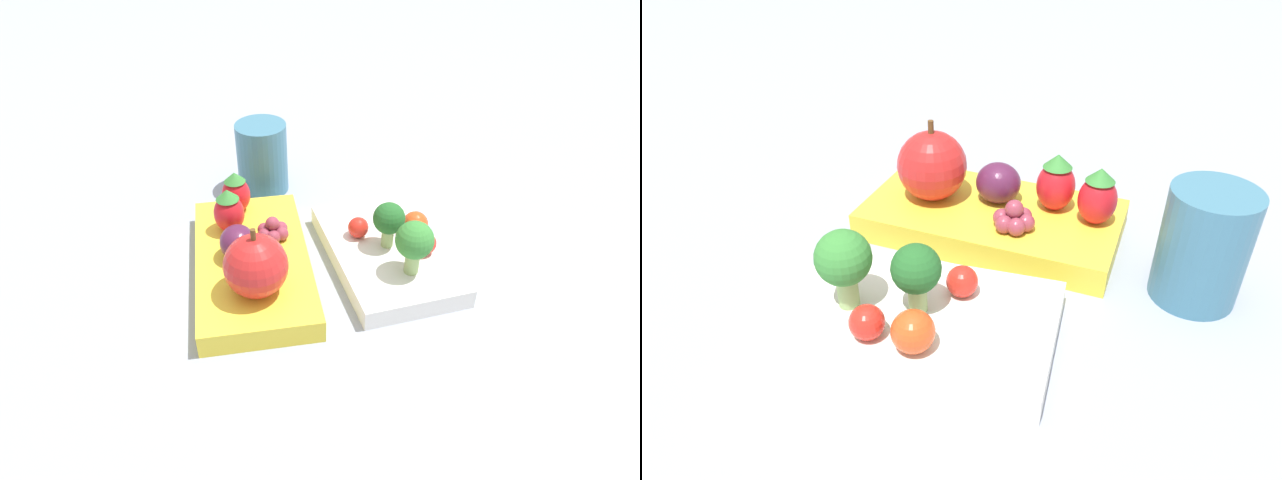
# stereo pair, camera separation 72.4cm
# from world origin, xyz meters

# --- Properties ---
(ground_plane) EXTENTS (4.00, 4.00, 0.00)m
(ground_plane) POSITION_xyz_m (0.00, 0.00, 0.00)
(ground_plane) COLOR #939EB2
(bento_box_savoury) EXTENTS (0.20, 0.13, 0.02)m
(bento_box_savoury) POSITION_xyz_m (-0.00, 0.07, 0.01)
(bento_box_savoury) COLOR white
(bento_box_savoury) RESTS_ON ground_plane
(bento_box_fruit) EXTENTS (0.22, 0.12, 0.02)m
(bento_box_fruit) POSITION_xyz_m (-0.00, -0.07, 0.01)
(bento_box_fruit) COLOR yellow
(bento_box_fruit) RESTS_ON ground_plane
(broccoli_floret_0) EXTENTS (0.03, 0.03, 0.05)m
(broccoli_floret_0) POSITION_xyz_m (0.00, 0.07, 0.05)
(broccoli_floret_0) COLOR #93B770
(broccoli_floret_0) RESTS_ON bento_box_savoury
(broccoli_floret_1) EXTENTS (0.04, 0.04, 0.06)m
(broccoli_floret_1) POSITION_xyz_m (0.05, 0.08, 0.06)
(broccoli_floret_1) COLOR #93B770
(broccoli_floret_1) RESTS_ON bento_box_savoury
(cherry_tomato_0) EXTENTS (0.03, 0.03, 0.03)m
(cherry_tomato_0) POSITION_xyz_m (-0.01, 0.10, 0.03)
(cherry_tomato_0) COLOR #DB4C1E
(cherry_tomato_0) RESTS_ON bento_box_savoury
(cherry_tomato_1) EXTENTS (0.02, 0.02, 0.02)m
(cherry_tomato_1) POSITION_xyz_m (0.02, 0.10, 0.03)
(cherry_tomato_1) COLOR red
(cherry_tomato_1) RESTS_ON bento_box_savoury
(cherry_tomato_2) EXTENTS (0.02, 0.02, 0.02)m
(cherry_tomato_2) POSITION_xyz_m (-0.02, 0.04, 0.03)
(cherry_tomato_2) COLOR red
(cherry_tomato_2) RESTS_ON bento_box_savoury
(apple) EXTENTS (0.06, 0.06, 0.07)m
(apple) POSITION_xyz_m (0.05, -0.07, 0.05)
(apple) COLOR red
(apple) RESTS_ON bento_box_fruit
(strawberry_0) EXTENTS (0.03, 0.03, 0.05)m
(strawberry_0) POSITION_xyz_m (-0.05, -0.09, 0.05)
(strawberry_0) COLOR red
(strawberry_0) RESTS_ON bento_box_fruit
(strawberry_1) EXTENTS (0.03, 0.03, 0.05)m
(strawberry_1) POSITION_xyz_m (-0.08, -0.08, 0.05)
(strawberry_1) COLOR red
(strawberry_1) RESTS_ON bento_box_fruit
(plum) EXTENTS (0.04, 0.04, 0.03)m
(plum) POSITION_xyz_m (-0.00, -0.08, 0.04)
(plum) COLOR #511E42
(plum) RESTS_ON bento_box_fruit
(grape_cluster) EXTENTS (0.03, 0.03, 0.03)m
(grape_cluster) POSITION_xyz_m (-0.03, -0.05, 0.03)
(grape_cluster) COLOR #93384C
(grape_cluster) RESTS_ON bento_box_fruit
(drinking_cup) EXTENTS (0.06, 0.06, 0.09)m
(drinking_cup) POSITION_xyz_m (-0.17, -0.05, 0.04)
(drinking_cup) COLOR teal
(drinking_cup) RESTS_ON ground_plane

